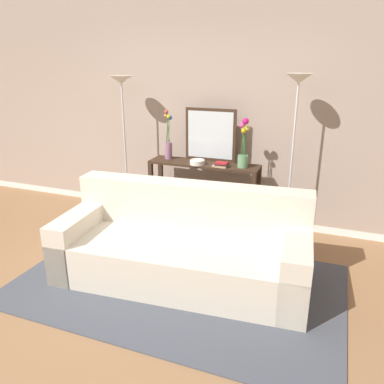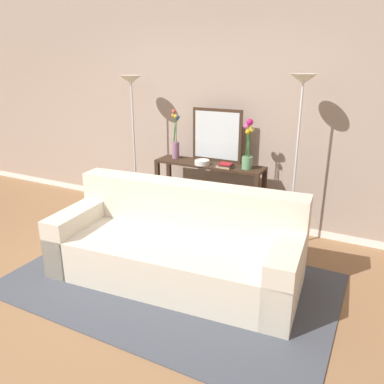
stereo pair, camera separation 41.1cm
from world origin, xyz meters
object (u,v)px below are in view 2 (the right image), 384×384
Objects in this scene: console_table at (209,184)px; couch at (177,247)px; book_row_under_console at (185,218)px; fruit_bowl at (202,162)px; vase_tall_flowers at (176,142)px; vase_short_flowers at (248,148)px; floor_lamp_right at (300,115)px; wall_mirror at (217,135)px; book_stack at (225,165)px; floor_lamp_left at (132,108)px.

couch is at bearing -79.76° from console_table.
couch is 5.55× the size of book_row_under_console.
couch is at bearing -76.43° from fruit_bowl.
fruit_bowl reaches higher than couch.
fruit_bowl is 0.41× the size of book_row_under_console.
vase_tall_flowers is at bearing 175.25° from console_table.
floor_lamp_right is at bearing -2.95° from vase_short_flowers.
book_stack is (0.21, -0.22, -0.29)m from wall_mirror.
wall_mirror is at bearing 76.57° from console_table.
console_table is 0.39m from book_stack.
book_row_under_console is (-1.38, 0.05, -1.44)m from floor_lamp_right.
floor_lamp_left is (-1.06, -0.05, 0.87)m from console_table.
vase_short_flowers is at bearing -3.45° from vase_tall_flowers.
book_row_under_console is at bearing -180.00° from console_table.
wall_mirror is (-0.18, 1.33, 0.85)m from couch.
floor_lamp_left is 1.57m from book_row_under_console.
vase_short_flowers is at bearing 1.06° from floor_lamp_left.
book_stack is at bearing -163.69° from vase_short_flowers.
fruit_bowl is at bearing -171.45° from vase_short_flowers.
wall_mirror reaches higher than console_table.
vase_tall_flowers is 1.00m from book_row_under_console.
floor_lamp_left reaches higher than book_row_under_console.
floor_lamp_right is (1.04, -0.05, 0.91)m from console_table.
vase_tall_flowers reaches higher than fruit_bowl.
floor_lamp_right is 2.97× the size of wall_mirror.
book_row_under_console is (-0.83, 0.02, -1.03)m from vase_short_flowers.
floor_lamp_left is 0.71m from vase_tall_flowers.
console_table is 2.12× the size of wall_mirror.
book_row_under_console is (-0.59, 0.09, -0.81)m from book_stack.
couch is at bearing -41.88° from floor_lamp_left.
floor_lamp_left is at bearing -176.27° from book_row_under_console.
fruit_bowl is (-0.53, -0.08, -0.21)m from vase_short_flowers.
wall_mirror reaches higher than fruit_bowl.
fruit_bowl is at bearing -2.92° from floor_lamp_left.
vase_tall_flowers is (-0.52, -0.10, -0.12)m from wall_mirror.
console_table is at bearing -4.75° from vase_tall_flowers.
book_stack is (-0.24, -0.07, -0.22)m from vase_short_flowers.
vase_short_flowers is (0.49, -0.02, 0.51)m from console_table.
fruit_bowl is 0.30m from book_stack.
floor_lamp_left is 1.17m from fruit_bowl.
console_table is at bearing 2.53° from floor_lamp_left.
book_row_under_console is at bearing 178.74° from vase_short_flowers.
floor_lamp_right is at bearing -2.58° from console_table.
book_row_under_console is (0.14, -0.04, -0.99)m from vase_tall_flowers.
fruit_bowl is at bearing -17.61° from vase_tall_flowers.
book_stack is at bearing -46.23° from wall_mirror.
vase_short_flowers is (0.45, -0.15, -0.07)m from wall_mirror.
floor_lamp_left is at bearing 138.12° from couch.
book_row_under_console is at bearing 3.73° from floor_lamp_left.
fruit_bowl is 0.93× the size of book_stack.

